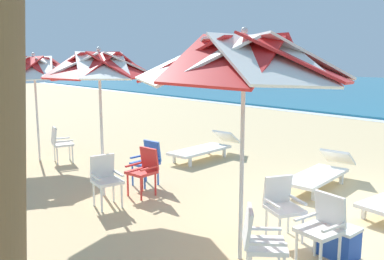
{
  "coord_description": "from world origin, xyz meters",
  "views": [
    {
      "loc": [
        2.9,
        -6.07,
        2.46
      ],
      "look_at": [
        -3.53,
        -0.54,
        1.0
      ],
      "focal_mm": 38.87,
      "sensor_mm": 36.0,
      "label": 1
    }
  ],
  "objects_px": {
    "beach_umbrella_1": "(99,67)",
    "plastic_chair_7": "(60,142)",
    "sun_lounger_3": "(205,147)",
    "plastic_chair_3": "(148,160)",
    "plastic_chair_4": "(144,168)",
    "beach_umbrella_0": "(244,61)",
    "cooler_box": "(337,241)",
    "plastic_chair_0": "(259,241)",
    "plastic_chair_1": "(282,204)",
    "plastic_chair_2": "(323,225)",
    "plastic_chair_6": "(1,140)",
    "plastic_chair_5": "(106,177)",
    "sun_lounger_2": "(320,172)",
    "beach_umbrella_2": "(34,69)"
  },
  "relations": [
    {
      "from": "beach_umbrella_1",
      "to": "plastic_chair_7",
      "type": "bearing_deg",
      "value": 171.65
    },
    {
      "from": "beach_umbrella_1",
      "to": "sun_lounger_3",
      "type": "relative_size",
      "value": 1.21
    },
    {
      "from": "plastic_chair_3",
      "to": "plastic_chair_4",
      "type": "relative_size",
      "value": 1.0
    },
    {
      "from": "beach_umbrella_0",
      "to": "cooler_box",
      "type": "relative_size",
      "value": 5.63
    },
    {
      "from": "plastic_chair_0",
      "to": "plastic_chair_7",
      "type": "relative_size",
      "value": 1.0
    },
    {
      "from": "sun_lounger_3",
      "to": "plastic_chair_1",
      "type": "bearing_deg",
      "value": -29.73
    },
    {
      "from": "plastic_chair_4",
      "to": "sun_lounger_3",
      "type": "distance_m",
      "value": 3.06
    },
    {
      "from": "plastic_chair_2",
      "to": "plastic_chair_6",
      "type": "distance_m",
      "value": 8.21
    },
    {
      "from": "beach_umbrella_0",
      "to": "plastic_chair_5",
      "type": "distance_m",
      "value": 3.4
    },
    {
      "from": "plastic_chair_5",
      "to": "sun_lounger_2",
      "type": "distance_m",
      "value": 4.09
    },
    {
      "from": "beach_umbrella_1",
      "to": "cooler_box",
      "type": "distance_m",
      "value": 4.68
    },
    {
      "from": "beach_umbrella_1",
      "to": "plastic_chair_4",
      "type": "xyz_separation_m",
      "value": [
        0.46,
        0.58,
        -1.82
      ]
    },
    {
      "from": "plastic_chair_3",
      "to": "plastic_chair_7",
      "type": "distance_m",
      "value": 2.88
    },
    {
      "from": "plastic_chair_3",
      "to": "plastic_chair_5",
      "type": "bearing_deg",
      "value": -66.28
    },
    {
      "from": "beach_umbrella_0",
      "to": "beach_umbrella_1",
      "type": "xyz_separation_m",
      "value": [
        -3.28,
        -0.09,
        -0.12
      ]
    },
    {
      "from": "beach_umbrella_1",
      "to": "plastic_chair_6",
      "type": "height_order",
      "value": "beach_umbrella_1"
    },
    {
      "from": "cooler_box",
      "to": "plastic_chair_6",
      "type": "bearing_deg",
      "value": -168.64
    },
    {
      "from": "plastic_chair_3",
      "to": "plastic_chair_6",
      "type": "relative_size",
      "value": 1.0
    },
    {
      "from": "plastic_chair_0",
      "to": "beach_umbrella_2",
      "type": "relative_size",
      "value": 0.33
    },
    {
      "from": "plastic_chair_1",
      "to": "sun_lounger_2",
      "type": "relative_size",
      "value": 0.39
    },
    {
      "from": "plastic_chair_0",
      "to": "plastic_chair_6",
      "type": "relative_size",
      "value": 1.0
    },
    {
      "from": "sun_lounger_2",
      "to": "plastic_chair_7",
      "type": "bearing_deg",
      "value": -149.32
    },
    {
      "from": "plastic_chair_4",
      "to": "beach_umbrella_2",
      "type": "height_order",
      "value": "beach_umbrella_2"
    },
    {
      "from": "plastic_chair_2",
      "to": "plastic_chair_6",
      "type": "height_order",
      "value": "same"
    },
    {
      "from": "plastic_chair_0",
      "to": "beach_umbrella_1",
      "type": "relative_size",
      "value": 0.33
    },
    {
      "from": "plastic_chair_5",
      "to": "sun_lounger_3",
      "type": "bearing_deg",
      "value": 111.37
    },
    {
      "from": "plastic_chair_5",
      "to": "plastic_chair_2",
      "type": "bearing_deg",
      "value": 15.39
    },
    {
      "from": "plastic_chair_3",
      "to": "plastic_chair_5",
      "type": "relative_size",
      "value": 1.0
    },
    {
      "from": "plastic_chair_4",
      "to": "sun_lounger_3",
      "type": "height_order",
      "value": "plastic_chair_4"
    },
    {
      "from": "beach_umbrella_0",
      "to": "plastic_chair_2",
      "type": "height_order",
      "value": "beach_umbrella_0"
    },
    {
      "from": "plastic_chair_5",
      "to": "plastic_chair_6",
      "type": "bearing_deg",
      "value": -175.9
    },
    {
      "from": "beach_umbrella_0",
      "to": "plastic_chair_0",
      "type": "distance_m",
      "value": 2.02
    },
    {
      "from": "plastic_chair_1",
      "to": "plastic_chair_0",
      "type": "bearing_deg",
      "value": -63.81
    },
    {
      "from": "beach_umbrella_0",
      "to": "plastic_chair_3",
      "type": "xyz_separation_m",
      "value": [
        -3.31,
        0.91,
        -1.94
      ]
    },
    {
      "from": "beach_umbrella_0",
      "to": "beach_umbrella_1",
      "type": "distance_m",
      "value": 3.29
    },
    {
      "from": "beach_umbrella_1",
      "to": "plastic_chair_1",
      "type": "bearing_deg",
      "value": 16.57
    },
    {
      "from": "plastic_chair_5",
      "to": "plastic_chair_7",
      "type": "distance_m",
      "value": 3.43
    },
    {
      "from": "plastic_chair_4",
      "to": "plastic_chair_7",
      "type": "relative_size",
      "value": 1.0
    },
    {
      "from": "plastic_chair_2",
      "to": "cooler_box",
      "type": "xyz_separation_m",
      "value": [
        0.02,
        0.34,
        -0.3
      ]
    },
    {
      "from": "plastic_chair_7",
      "to": "sun_lounger_3",
      "type": "distance_m",
      "value": 3.51
    },
    {
      "from": "plastic_chair_3",
      "to": "plastic_chair_1",
      "type": "bearing_deg",
      "value": -0.51
    },
    {
      "from": "beach_umbrella_0",
      "to": "plastic_chair_0",
      "type": "relative_size",
      "value": 3.25
    },
    {
      "from": "beach_umbrella_0",
      "to": "plastic_chair_1",
      "type": "xyz_separation_m",
      "value": [
        -0.04,
        0.88,
        -1.94
      ]
    },
    {
      "from": "plastic_chair_5",
      "to": "cooler_box",
      "type": "bearing_deg",
      "value": 20.31
    },
    {
      "from": "plastic_chair_2",
      "to": "plastic_chair_7",
      "type": "height_order",
      "value": "same"
    },
    {
      "from": "plastic_chair_2",
      "to": "cooler_box",
      "type": "distance_m",
      "value": 0.45
    },
    {
      "from": "beach_umbrella_1",
      "to": "plastic_chair_5",
      "type": "relative_size",
      "value": 3.07
    },
    {
      "from": "plastic_chair_1",
      "to": "plastic_chair_3",
      "type": "relative_size",
      "value": 1.0
    },
    {
      "from": "beach_umbrella_0",
      "to": "sun_lounger_3",
      "type": "height_order",
      "value": "beach_umbrella_0"
    },
    {
      "from": "sun_lounger_3",
      "to": "cooler_box",
      "type": "relative_size",
      "value": 4.41
    }
  ]
}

